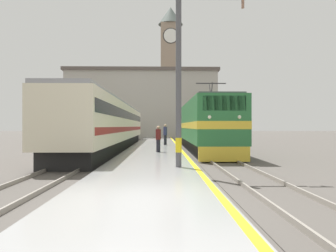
% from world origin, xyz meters
% --- Properties ---
extents(ground_plane, '(200.00, 200.00, 0.00)m').
position_xyz_m(ground_plane, '(0.00, 30.00, 0.00)').
color(ground_plane, '#514C47').
extents(platform, '(4.08, 140.00, 0.32)m').
position_xyz_m(platform, '(0.00, 25.00, 0.16)').
color(platform, '#999999').
rests_on(platform, ground).
extents(rail_track_near, '(2.83, 140.00, 0.16)m').
position_xyz_m(rail_track_near, '(3.84, 25.00, 0.03)').
color(rail_track_near, '#514C47').
rests_on(rail_track_near, ground).
extents(rail_track_far, '(2.84, 140.00, 0.16)m').
position_xyz_m(rail_track_far, '(-3.78, 25.00, 0.03)').
color(rail_track_far, '#514C47').
rests_on(rail_track_far, ground).
extents(locomotive_train, '(2.92, 19.07, 4.92)m').
position_xyz_m(locomotive_train, '(3.84, 18.91, 2.02)').
color(locomotive_train, black).
rests_on(locomotive_train, ground).
extents(passenger_train, '(2.92, 30.49, 3.96)m').
position_xyz_m(passenger_train, '(-3.78, 20.94, 2.13)').
color(passenger_train, black).
rests_on(passenger_train, ground).
extents(catenary_mast, '(2.95, 0.26, 7.76)m').
position_xyz_m(catenary_mast, '(1.33, 5.55, 4.25)').
color(catenary_mast, '#4C4C51').
rests_on(catenary_mast, platform).
extents(person_on_platform, '(0.34, 0.34, 1.85)m').
position_xyz_m(person_on_platform, '(0.84, 21.56, 1.30)').
color(person_on_platform, '#23232D').
rests_on(person_on_platform, platform).
extents(second_waiting_passenger, '(0.34, 0.34, 1.70)m').
position_xyz_m(second_waiting_passenger, '(0.29, 13.33, 1.21)').
color(second_waiting_passenger, '#23232D').
rests_on(second_waiting_passenger, platform).
extents(clock_tower, '(4.83, 4.83, 25.54)m').
position_xyz_m(clock_tower, '(2.30, 56.69, 13.57)').
color(clock_tower, gray).
rests_on(clock_tower, ground).
extents(station_building, '(23.85, 8.90, 10.93)m').
position_xyz_m(station_building, '(-2.59, 45.53, 5.49)').
color(station_building, '#A8A399').
rests_on(station_building, ground).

